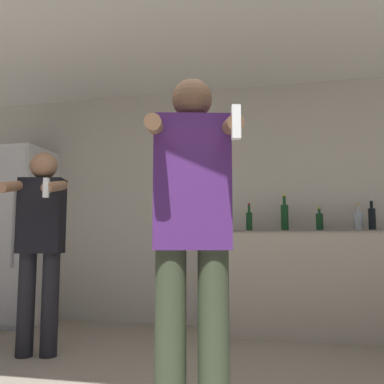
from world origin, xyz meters
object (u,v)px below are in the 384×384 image
object	(u,v)px
person_man_side	(40,237)
bottle_red_label	(285,216)
refrigerator	(17,235)
bottle_clear_vodka	(358,221)
bottle_amber_bourbon	(372,218)
bottle_green_wine	(249,220)
bottle_dark_rum	(320,221)
person_woman_foreground	(192,234)

from	to	relation	value
person_man_side	bottle_red_label	bearing A→B (deg)	34.26
bottle_red_label	refrigerator	bearing A→B (deg)	-177.38
refrigerator	bottle_clear_vodka	xyz separation A→B (m)	(3.58, 0.13, 0.13)
bottle_amber_bourbon	person_man_side	world-z (taller)	person_man_side
bottle_amber_bourbon	bottle_green_wine	bearing A→B (deg)	-180.00
bottle_clear_vodka	bottle_red_label	xyz separation A→B (m)	(-0.68, 0.00, 0.05)
bottle_amber_bourbon	bottle_red_label	size ratio (longest dim) A/B	0.82
bottle_clear_vodka	bottle_amber_bourbon	bearing A→B (deg)	0.00
bottle_green_wine	bottle_dark_rum	bearing A→B (deg)	0.00
bottle_red_label	person_woman_foreground	xyz separation A→B (m)	(-0.41, -2.37, -0.21)
bottle_amber_bourbon	refrigerator	bearing A→B (deg)	-177.95
bottle_dark_rum	person_woman_foreground	size ratio (longest dim) A/B	0.14
refrigerator	person_woman_foreground	size ratio (longest dim) A/B	1.14
bottle_amber_bourbon	person_man_side	size ratio (longest dim) A/B	0.19
refrigerator	bottle_dark_rum	bearing A→B (deg)	2.36
refrigerator	bottle_clear_vodka	size ratio (longest dim) A/B	7.23
bottle_green_wine	refrigerator	bearing A→B (deg)	-177.01
bottle_red_label	person_man_side	distance (m)	2.29
bottle_clear_vodka	person_man_side	xyz separation A→B (m)	(-2.57, -1.28, -0.16)
refrigerator	bottle_amber_bourbon	xyz separation A→B (m)	(3.70, 0.13, 0.15)
refrigerator	bottle_red_label	xyz separation A→B (m)	(2.89, 0.13, 0.18)
bottle_red_label	bottle_dark_rum	size ratio (longest dim) A/B	1.57
bottle_red_label	bottle_dark_rum	world-z (taller)	bottle_red_label
bottle_dark_rum	person_man_side	xyz separation A→B (m)	(-2.21, -1.28, -0.16)
person_man_side	person_woman_foreground	bearing A→B (deg)	-36.45
refrigerator	bottle_dark_rum	distance (m)	3.23
bottle_amber_bourbon	person_man_side	xyz separation A→B (m)	(-2.69, -1.28, -0.18)
refrigerator	bottle_dark_rum	world-z (taller)	refrigerator
bottle_amber_bourbon	bottle_red_label	bearing A→B (deg)	-180.00
bottle_amber_bourbon	person_man_side	distance (m)	2.99
bottle_red_label	bottle_clear_vodka	bearing A→B (deg)	0.00
bottle_amber_bourbon	bottle_dark_rum	distance (m)	0.48
bottle_amber_bourbon	bottle_red_label	world-z (taller)	bottle_red_label
person_woman_foreground	person_man_side	distance (m)	1.83
bottle_amber_bourbon	bottle_clear_vodka	world-z (taller)	bottle_amber_bourbon
bottle_clear_vodka	person_man_side	bearing A→B (deg)	-153.46
bottle_dark_rum	bottle_amber_bourbon	bearing A→B (deg)	0.00
bottle_red_label	person_woman_foreground	bearing A→B (deg)	-99.88
bottle_green_wine	bottle_clear_vodka	bearing A→B (deg)	0.00
bottle_clear_vodka	person_man_side	distance (m)	2.87
bottle_clear_vodka	bottle_dark_rum	bearing A→B (deg)	180.00
bottle_green_wine	person_woman_foreground	xyz separation A→B (m)	(-0.06, -2.37, -0.18)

